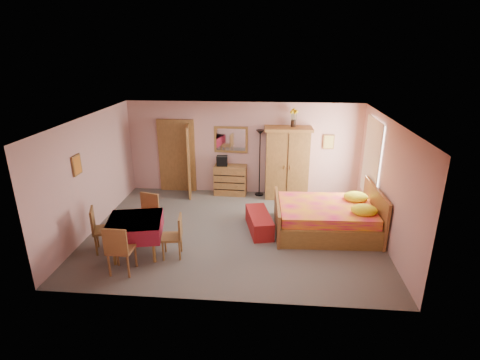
# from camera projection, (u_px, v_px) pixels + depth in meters

# --- Properties ---
(floor) EXTENTS (6.50, 6.50, 0.00)m
(floor) POSITION_uv_depth(u_px,v_px,m) (235.00, 231.00, 8.62)
(floor) COLOR #605B54
(floor) RESTS_ON ground
(ceiling) EXTENTS (6.50, 6.50, 0.00)m
(ceiling) POSITION_uv_depth(u_px,v_px,m) (234.00, 119.00, 7.73)
(ceiling) COLOR brown
(ceiling) RESTS_ON wall_back
(wall_back) EXTENTS (6.50, 0.10, 2.60)m
(wall_back) POSITION_uv_depth(u_px,v_px,m) (243.00, 148.00, 10.52)
(wall_back) COLOR #CA9893
(wall_back) RESTS_ON floor
(wall_front) EXTENTS (6.50, 0.10, 2.60)m
(wall_front) POSITION_uv_depth(u_px,v_px,m) (218.00, 231.00, 5.83)
(wall_front) COLOR #CA9893
(wall_front) RESTS_ON floor
(wall_left) EXTENTS (0.10, 5.00, 2.60)m
(wall_left) POSITION_uv_depth(u_px,v_px,m) (91.00, 174.00, 8.44)
(wall_left) COLOR #CA9893
(wall_left) RESTS_ON floor
(wall_right) EXTENTS (0.10, 5.00, 2.60)m
(wall_right) POSITION_uv_depth(u_px,v_px,m) (387.00, 182.00, 7.91)
(wall_right) COLOR #CA9893
(wall_right) RESTS_ON floor
(doorway) EXTENTS (1.06, 0.12, 2.15)m
(doorway) POSITION_uv_depth(u_px,v_px,m) (177.00, 157.00, 10.74)
(doorway) COLOR #9E6B35
(doorway) RESTS_ON floor
(window) EXTENTS (0.08, 1.40, 1.95)m
(window) POSITION_uv_depth(u_px,v_px,m) (372.00, 159.00, 8.99)
(window) COLOR white
(window) RESTS_ON wall_right
(picture_left) EXTENTS (0.04, 0.32, 0.42)m
(picture_left) POSITION_uv_depth(u_px,v_px,m) (77.00, 165.00, 7.74)
(picture_left) COLOR orange
(picture_left) RESTS_ON wall_left
(picture_back) EXTENTS (0.30, 0.04, 0.40)m
(picture_back) POSITION_uv_depth(u_px,v_px,m) (329.00, 142.00, 10.22)
(picture_back) COLOR #D8BF59
(picture_back) RESTS_ON wall_back
(chest_of_drawers) EXTENTS (0.92, 0.48, 0.85)m
(chest_of_drawers) POSITION_uv_depth(u_px,v_px,m) (230.00, 180.00, 10.64)
(chest_of_drawers) COLOR olive
(chest_of_drawers) RESTS_ON floor
(wall_mirror) EXTENTS (0.95, 0.08, 0.75)m
(wall_mirror) POSITION_uv_depth(u_px,v_px,m) (231.00, 140.00, 10.45)
(wall_mirror) COLOR white
(wall_mirror) RESTS_ON wall_back
(stereo) EXTENTS (0.31, 0.24, 0.28)m
(stereo) POSITION_uv_depth(u_px,v_px,m) (222.00, 161.00, 10.46)
(stereo) COLOR black
(stereo) RESTS_ON chest_of_drawers
(floor_lamp) EXTENTS (0.27, 0.27, 1.88)m
(floor_lamp) POSITION_uv_depth(u_px,v_px,m) (260.00, 163.00, 10.40)
(floor_lamp) COLOR black
(floor_lamp) RESTS_ON floor
(wardrobe) EXTENTS (1.29, 0.70, 1.99)m
(wardrobe) POSITION_uv_depth(u_px,v_px,m) (287.00, 163.00, 10.24)
(wardrobe) COLOR olive
(wardrobe) RESTS_ON floor
(sunflower_vase) EXTENTS (0.21, 0.21, 0.48)m
(sunflower_vase) POSITION_uv_depth(u_px,v_px,m) (294.00, 118.00, 9.90)
(sunflower_vase) COLOR yellow
(sunflower_vase) RESTS_ON wardrobe
(bed) EXTENTS (2.35, 1.88, 1.06)m
(bed) POSITION_uv_depth(u_px,v_px,m) (326.00, 210.00, 8.45)
(bed) COLOR #E51663
(bed) RESTS_ON floor
(bench) EXTENTS (0.72, 1.30, 0.41)m
(bench) POSITION_uv_depth(u_px,v_px,m) (259.00, 222.00, 8.60)
(bench) COLOR maroon
(bench) RESTS_ON floor
(dining_table) EXTENTS (1.24, 1.24, 0.77)m
(dining_table) POSITION_uv_depth(u_px,v_px,m) (136.00, 237.00, 7.58)
(dining_table) COLOR maroon
(dining_table) RESTS_ON floor
(chair_south) EXTENTS (0.46, 0.46, 0.99)m
(chair_south) POSITION_uv_depth(u_px,v_px,m) (121.00, 248.00, 6.92)
(chair_south) COLOR brown
(chair_south) RESTS_ON floor
(chair_north) EXTENTS (0.54, 0.54, 0.98)m
(chair_north) POSITION_uv_depth(u_px,v_px,m) (146.00, 217.00, 8.18)
(chair_north) COLOR #945F32
(chair_north) RESTS_ON floor
(chair_west) EXTENTS (0.56, 0.56, 0.96)m
(chair_west) POSITION_uv_depth(u_px,v_px,m) (104.00, 229.00, 7.67)
(chair_west) COLOR olive
(chair_west) RESTS_ON floor
(chair_east) EXTENTS (0.45, 0.45, 0.88)m
(chair_east) POSITION_uv_depth(u_px,v_px,m) (172.00, 236.00, 7.46)
(chair_east) COLOR olive
(chair_east) RESTS_ON floor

